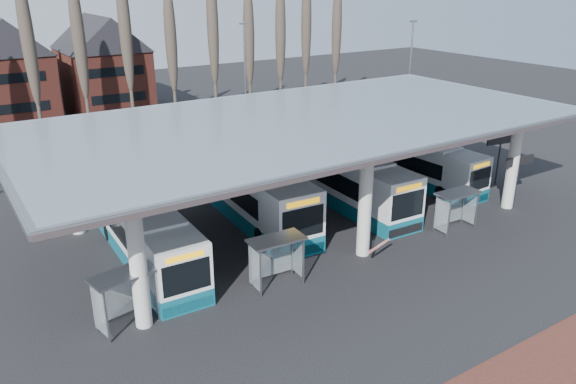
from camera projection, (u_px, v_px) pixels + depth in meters
ground at (395, 273)px, 27.94m from camera, size 140.00×140.00×0.00m
station_canopy at (305, 128)px, 32.18m from camera, size 32.00×16.00×6.34m
poplar_row at (149, 37)px, 50.66m from camera, size 45.10×1.10×14.50m
lamp_post_b at (245, 80)px, 49.45m from camera, size 0.80×0.16×10.17m
lamp_post_c at (409, 75)px, 51.86m from camera, size 0.80×0.16×10.17m
bus_0 at (145, 233)px, 28.81m from camera, size 2.89×11.74×3.24m
bus_1 at (248, 188)px, 34.28m from camera, size 3.64×13.27×3.65m
bus_2 at (342, 177)px, 36.44m from camera, size 3.18×12.54×3.46m
bus_3 at (412, 161)px, 40.18m from camera, size 3.01×11.41×3.14m
shelter_0 at (123, 287)px, 23.17m from camera, size 2.92×1.85×2.51m
shelter_1 at (275, 250)px, 26.33m from camera, size 2.73×1.46×2.48m
shelter_2 at (455, 202)px, 32.14m from camera, size 2.63×1.39×2.40m
info_sign_0 at (519, 165)px, 34.98m from camera, size 2.28×0.38×3.40m
info_sign_1 at (501, 144)px, 38.87m from camera, size 2.40×0.53×3.59m
barrier at (377, 247)px, 28.94m from camera, size 1.98×0.85×1.02m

